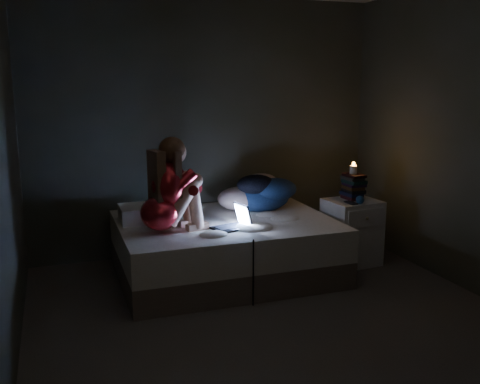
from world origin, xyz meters
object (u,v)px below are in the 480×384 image
laptop (230,217)px  phone (350,203)px  nightstand (351,232)px  bed (225,248)px  woman (159,186)px  candle (353,172)px

laptop → phone: bearing=-10.1°
laptop → nightstand: size_ratio=0.48×
bed → laptop: size_ratio=6.22×
woman → bed: bearing=6.7°
candle → phone: candle is taller
bed → candle: size_ratio=23.99×
bed → woman: size_ratio=2.39×
woman → phone: size_ratio=5.73×
laptop → phone: size_ratio=2.20×
nightstand → phone: size_ratio=4.55×
phone → woman: bearing=-178.3°
bed → nightstand: (1.27, -0.10, 0.05)m
candle → bed: bearing=177.9°
bed → laptop: 0.48m
bed → phone: (1.17, -0.20, 0.38)m
nightstand → phone: bearing=-138.5°
laptop → phone: 1.23m
woman → laptop: size_ratio=2.60×
woman → candle: (1.93, 0.19, -0.02)m
woman → nightstand: woman is taller
nightstand → phone: 0.35m
woman → phone: 1.83m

